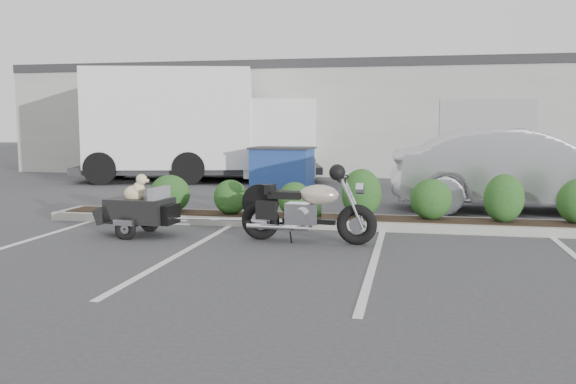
% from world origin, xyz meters
% --- Properties ---
extents(ground, '(90.00, 90.00, 0.00)m').
position_xyz_m(ground, '(0.00, 0.00, 0.00)').
color(ground, '#38383A').
rests_on(ground, ground).
extents(planter_kerb, '(12.00, 1.00, 0.15)m').
position_xyz_m(planter_kerb, '(1.00, 2.20, 0.07)').
color(planter_kerb, '#9E9E93').
rests_on(planter_kerb, ground).
extents(building, '(26.00, 10.00, 4.00)m').
position_xyz_m(building, '(0.00, 17.00, 2.00)').
color(building, '#9EA099').
rests_on(building, ground).
extents(motorcycle, '(2.16, 0.73, 1.24)m').
position_xyz_m(motorcycle, '(0.10, 0.57, 0.49)').
color(motorcycle, black).
rests_on(motorcycle, ground).
extents(pet_trailer, '(1.73, 0.97, 1.02)m').
position_xyz_m(pet_trailer, '(-2.68, 0.59, 0.43)').
color(pet_trailer, black).
rests_on(pet_trailer, ground).
extents(sedan, '(5.33, 2.10, 1.73)m').
position_xyz_m(sedan, '(3.85, 4.75, 0.86)').
color(sedan, '#B5B5BC').
rests_on(sedan, ground).
extents(dumpster, '(1.83, 1.32, 1.15)m').
position_xyz_m(dumpster, '(-2.01, 8.58, 0.58)').
color(dumpster, navy).
rests_on(dumpster, ground).
extents(delivery_truck, '(8.01, 4.20, 3.50)m').
position_xyz_m(delivery_truck, '(-5.03, 9.92, 1.68)').
color(delivery_truck, white).
rests_on(delivery_truck, ground).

